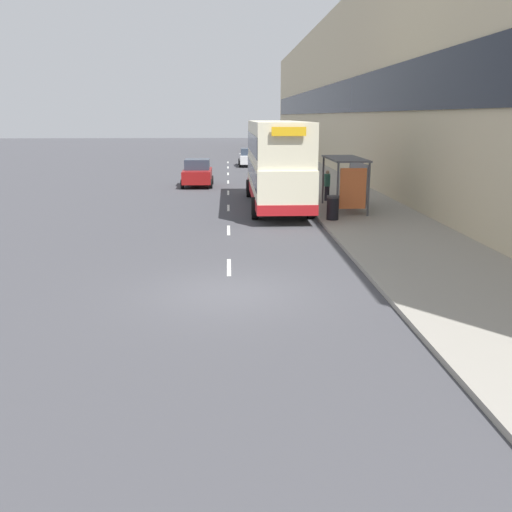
{
  "coord_description": "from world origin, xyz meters",
  "views": [
    {
      "loc": [
        0.01,
        -14.4,
        4.55
      ],
      "look_at": [
        1.47,
        15.57,
        -2.83
      ],
      "focal_mm": 40.0,
      "sensor_mm": 36.0,
      "label": 1
    }
  ],
  "objects_px": {
    "bus_shelter": "(350,174)",
    "car_0": "(249,157)",
    "car_1": "(197,173)",
    "litter_bin": "(333,208)",
    "double_decker_bus_near": "(277,162)",
    "pedestrian_at_shelter": "(356,184)",
    "pedestrian_1": "(327,185)"
  },
  "relations": [
    {
      "from": "bus_shelter",
      "to": "car_0",
      "type": "xyz_separation_m",
      "value": [
        -3.79,
        26.86,
        -1.05
      ]
    },
    {
      "from": "car_1",
      "to": "litter_bin",
      "type": "relative_size",
      "value": 3.63
    },
    {
      "from": "bus_shelter",
      "to": "car_1",
      "type": "relative_size",
      "value": 1.1
    },
    {
      "from": "double_decker_bus_near",
      "to": "litter_bin",
      "type": "xyz_separation_m",
      "value": [
        2.08,
        -4.6,
        -1.62
      ]
    },
    {
      "from": "car_1",
      "to": "pedestrian_at_shelter",
      "type": "distance_m",
      "value": 11.56
    },
    {
      "from": "car_0",
      "to": "pedestrian_at_shelter",
      "type": "relative_size",
      "value": 2.75
    },
    {
      "from": "double_decker_bus_near",
      "to": "car_0",
      "type": "bearing_deg",
      "value": 91.13
    },
    {
      "from": "double_decker_bus_near",
      "to": "litter_bin",
      "type": "height_order",
      "value": "double_decker_bus_near"
    },
    {
      "from": "bus_shelter",
      "to": "double_decker_bus_near",
      "type": "distance_m",
      "value": 3.95
    },
    {
      "from": "car_0",
      "to": "car_1",
      "type": "relative_size",
      "value": 1.16
    },
    {
      "from": "pedestrian_at_shelter",
      "to": "pedestrian_1",
      "type": "xyz_separation_m",
      "value": [
        -1.75,
        -0.75,
        0.01
      ]
    },
    {
      "from": "pedestrian_at_shelter",
      "to": "car_0",
      "type": "bearing_deg",
      "value": 102.44
    },
    {
      "from": "double_decker_bus_near",
      "to": "car_1",
      "type": "height_order",
      "value": "double_decker_bus_near"
    },
    {
      "from": "car_1",
      "to": "pedestrian_at_shelter",
      "type": "xyz_separation_m",
      "value": [
        9.05,
        -7.19,
        0.08
      ]
    },
    {
      "from": "bus_shelter",
      "to": "double_decker_bus_near",
      "type": "height_order",
      "value": "double_decker_bus_near"
    },
    {
      "from": "pedestrian_1",
      "to": "litter_bin",
      "type": "xyz_separation_m",
      "value": [
        -0.73,
        -5.75,
        -0.3
      ]
    },
    {
      "from": "pedestrian_1",
      "to": "litter_bin",
      "type": "height_order",
      "value": "pedestrian_1"
    },
    {
      "from": "double_decker_bus_near",
      "to": "litter_bin",
      "type": "relative_size",
      "value": 10.8
    },
    {
      "from": "double_decker_bus_near",
      "to": "pedestrian_1",
      "type": "bearing_deg",
      "value": 22.28
    },
    {
      "from": "double_decker_bus_near",
      "to": "litter_bin",
      "type": "bearing_deg",
      "value": -65.73
    },
    {
      "from": "car_0",
      "to": "bus_shelter",
      "type": "bearing_deg",
      "value": -81.98
    },
    {
      "from": "pedestrian_at_shelter",
      "to": "pedestrian_1",
      "type": "bearing_deg",
      "value": -156.89
    },
    {
      "from": "car_1",
      "to": "car_0",
      "type": "bearing_deg",
      "value": -104.39
    },
    {
      "from": "pedestrian_at_shelter",
      "to": "litter_bin",
      "type": "relative_size",
      "value": 1.53
    },
    {
      "from": "pedestrian_at_shelter",
      "to": "pedestrian_1",
      "type": "height_order",
      "value": "pedestrian_1"
    },
    {
      "from": "bus_shelter",
      "to": "pedestrian_1",
      "type": "distance_m",
      "value": 3.44
    },
    {
      "from": "bus_shelter",
      "to": "litter_bin",
      "type": "distance_m",
      "value": 3.01
    },
    {
      "from": "litter_bin",
      "to": "car_1",
      "type": "bearing_deg",
      "value": 115.68
    },
    {
      "from": "car_0",
      "to": "pedestrian_at_shelter",
      "type": "xyz_separation_m",
      "value": [
        5.04,
        -22.84,
        0.13
      ]
    },
    {
      "from": "bus_shelter",
      "to": "pedestrian_1",
      "type": "relative_size",
      "value": 2.58
    },
    {
      "from": "bus_shelter",
      "to": "litter_bin",
      "type": "bearing_deg",
      "value": -116.3
    },
    {
      "from": "bus_shelter",
      "to": "litter_bin",
      "type": "xyz_separation_m",
      "value": [
        -1.22,
        -2.47,
        -1.21
      ]
    }
  ]
}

